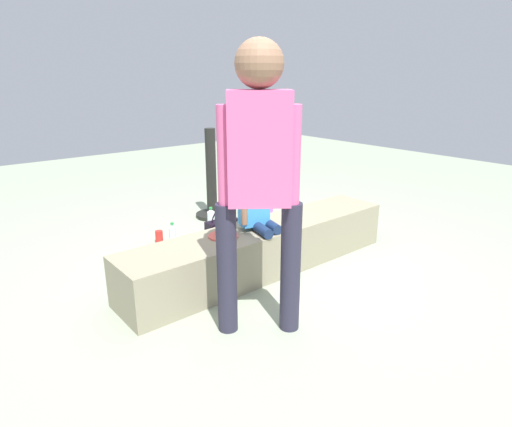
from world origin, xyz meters
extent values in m
plane|color=gray|center=(0.00, 0.00, 0.00)|extent=(12.00, 12.00, 0.00)
cube|color=gray|center=(0.00, 0.00, 0.18)|extent=(2.37, 0.45, 0.37)
cylinder|color=#17284A|center=(-0.13, -0.12, 0.41)|extent=(0.13, 0.26, 0.08)
cylinder|color=#17284A|center=(-0.02, -0.09, 0.41)|extent=(0.13, 0.26, 0.08)
cube|color=#3995DC|center=(-0.10, 0.01, 0.55)|extent=(0.23, 0.18, 0.28)
sphere|color=#8C664C|center=(-0.10, 0.01, 0.77)|extent=(0.16, 0.16, 0.16)
cylinder|color=#8C664C|center=(-0.21, -0.02, 0.54)|extent=(0.05, 0.05, 0.21)
cylinder|color=#8C664C|center=(0.01, 0.03, 0.54)|extent=(0.05, 0.05, 0.21)
cylinder|color=#282538|center=(-0.42, -0.73, 0.40)|extent=(0.12, 0.12, 0.80)
cylinder|color=#282538|center=(-0.72, -0.50, 0.40)|extent=(0.12, 0.12, 0.80)
cube|color=#E35992|center=(-0.57, -0.62, 1.11)|extent=(0.40, 0.37, 0.62)
sphere|color=#8C664C|center=(-0.57, -0.62, 1.55)|extent=(0.26, 0.26, 0.26)
cylinder|color=#E35992|center=(-0.43, -0.72, 1.06)|extent=(0.10, 0.10, 0.58)
cylinder|color=#E35992|center=(-0.71, -0.51, 1.06)|extent=(0.10, 0.10, 0.58)
cylinder|color=#E0594C|center=(-0.37, 0.02, 0.37)|extent=(0.22, 0.22, 0.01)
cylinder|color=olive|center=(-0.37, 0.02, 0.40)|extent=(0.10, 0.10, 0.05)
cylinder|color=pink|center=(-0.37, 0.02, 0.43)|extent=(0.10, 0.10, 0.01)
cube|color=silver|center=(-0.31, 0.01, 0.38)|extent=(0.11, 0.04, 0.00)
cube|color=#B259BF|center=(0.82, 1.00, 0.13)|extent=(0.25, 0.11, 0.27)
torus|color=white|center=(0.76, 1.00, 0.27)|extent=(0.10, 0.01, 0.10)
torus|color=white|center=(0.87, 1.00, 0.27)|extent=(0.10, 0.01, 0.10)
cylinder|color=black|center=(0.45, 1.39, 0.02)|extent=(0.36, 0.36, 0.04)
cylinder|color=black|center=(0.45, 1.39, 0.50)|extent=(0.11, 0.11, 0.92)
cylinder|color=silver|center=(0.24, 1.11, 0.08)|extent=(0.08, 0.08, 0.17)
cone|color=silver|center=(0.24, 1.11, 0.18)|extent=(0.07, 0.07, 0.03)
cylinder|color=#268C3F|center=(0.24, 1.11, 0.20)|extent=(0.03, 0.03, 0.02)
cylinder|color=silver|center=(-0.30, 0.93, 0.08)|extent=(0.06, 0.06, 0.17)
cone|color=silver|center=(-0.30, 0.93, 0.18)|extent=(0.06, 0.06, 0.03)
cylinder|color=#268C3F|center=(-0.30, 0.93, 0.21)|extent=(0.03, 0.03, 0.02)
cylinder|color=red|center=(-0.37, 1.06, 0.06)|extent=(0.07, 0.07, 0.12)
cube|color=black|center=(0.07, 0.66, 0.12)|extent=(0.31, 0.12, 0.23)
torus|color=black|center=(0.07, 0.66, 0.23)|extent=(0.23, 0.01, 0.23)
camera|label=1|loc=(-2.06, -2.39, 1.49)|focal=30.26mm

